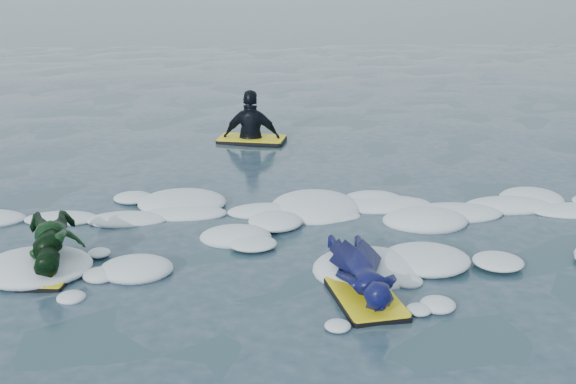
{
  "coord_description": "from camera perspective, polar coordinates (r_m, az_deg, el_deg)",
  "views": [
    {
      "loc": [
        0.75,
        -7.35,
        3.15
      ],
      "look_at": [
        1.25,
        1.6,
        0.27
      ],
      "focal_mm": 45.0,
      "sensor_mm": 36.0,
      "label": 1
    }
  ],
  "objects": [
    {
      "name": "ground",
      "position": [
        8.03,
        -8.35,
        -5.47
      ],
      "size": [
        120.0,
        120.0,
        0.0
      ],
      "primitive_type": "plane",
      "color": "#182E3B",
      "rests_on": "ground"
    },
    {
      "name": "foam_band",
      "position": [
        8.99,
        -7.81,
        -2.87
      ],
      "size": [
        12.0,
        3.1,
        0.3
      ],
      "primitive_type": null,
      "color": "silver",
      "rests_on": "ground"
    },
    {
      "name": "prone_woman_unit",
      "position": [
        7.2,
        5.92,
        -6.39
      ],
      "size": [
        0.74,
        1.62,
        0.41
      ],
      "rotation": [
        0.0,
        0.0,
        1.74
      ],
      "color": "black",
      "rests_on": "ground"
    },
    {
      "name": "prone_child_unit",
      "position": [
        8.07,
        -17.97,
        -4.05
      ],
      "size": [
        0.85,
        1.4,
        0.52
      ],
      "rotation": [
        0.0,
        0.0,
        1.47
      ],
      "color": "black",
      "rests_on": "ground"
    },
    {
      "name": "waiting_rider_unit",
      "position": [
        13.16,
        -2.88,
        4.17
      ],
      "size": [
        1.32,
        0.91,
        1.8
      ],
      "rotation": [
        0.0,
        0.0,
        -0.22
      ],
      "color": "black",
      "rests_on": "ground"
    }
  ]
}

